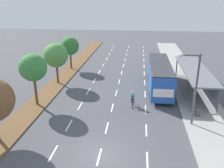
% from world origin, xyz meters
% --- Properties ---
extents(ground_plane, '(140.00, 140.00, 0.00)m').
position_xyz_m(ground_plane, '(0.00, 0.00, 0.00)').
color(ground_plane, '#4C4C51').
extents(median_strip, '(2.60, 52.00, 0.12)m').
position_xyz_m(median_strip, '(-8.30, 20.00, 0.06)').
color(median_strip, brown).
rests_on(median_strip, ground).
extents(sidewalk_right, '(4.50, 52.00, 0.15)m').
position_xyz_m(sidewalk_right, '(9.25, 20.00, 0.07)').
color(sidewalk_right, '#9E9E99').
rests_on(sidewalk_right, ground).
extents(lane_divider_left, '(0.14, 47.53, 0.01)m').
position_xyz_m(lane_divider_left, '(-3.50, 18.26, 0.00)').
color(lane_divider_left, white).
rests_on(lane_divider_left, ground).
extents(lane_divider_center, '(0.14, 47.53, 0.01)m').
position_xyz_m(lane_divider_center, '(0.00, 18.26, 0.00)').
color(lane_divider_center, white).
rests_on(lane_divider_center, ground).
extents(lane_divider_right, '(0.14, 47.53, 0.01)m').
position_xyz_m(lane_divider_right, '(3.50, 18.26, 0.00)').
color(lane_divider_right, white).
rests_on(lane_divider_right, ground).
extents(bus_shelter, '(2.90, 12.67, 2.86)m').
position_xyz_m(bus_shelter, '(9.53, 13.36, 1.87)').
color(bus_shelter, gray).
rests_on(bus_shelter, sidewalk_right).
extents(bus, '(2.54, 11.29, 3.37)m').
position_xyz_m(bus, '(5.25, 14.15, 2.07)').
color(bus, '#2356B2').
rests_on(bus, ground).
extents(cyclist, '(0.46, 1.82, 1.71)m').
position_xyz_m(cyclist, '(2.11, 8.58, 0.79)').
color(cyclist, black).
rests_on(cyclist, ground).
extents(median_tree_second, '(2.86, 2.86, 5.54)m').
position_xyz_m(median_tree_second, '(-8.15, 7.60, 4.20)').
color(median_tree_second, brown).
rests_on(median_tree_second, median_strip).
extents(median_tree_third, '(3.16, 3.16, 5.36)m').
position_xyz_m(median_tree_third, '(-8.18, 14.48, 3.88)').
color(median_tree_third, brown).
rests_on(median_tree_third, median_strip).
extents(median_tree_fourth, '(2.83, 2.83, 5.07)m').
position_xyz_m(median_tree_fourth, '(-8.30, 21.35, 3.76)').
color(median_tree_fourth, brown).
rests_on(median_tree_fourth, median_strip).
extents(streetlight, '(1.91, 0.24, 6.50)m').
position_xyz_m(streetlight, '(7.42, 5.15, 3.89)').
color(streetlight, '#4C4C51').
rests_on(streetlight, sidewalk_right).
extents(trash_bin, '(0.52, 0.52, 0.85)m').
position_xyz_m(trash_bin, '(8.45, 6.76, 0.57)').
color(trash_bin, '#4C4C51').
rests_on(trash_bin, sidewalk_right).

